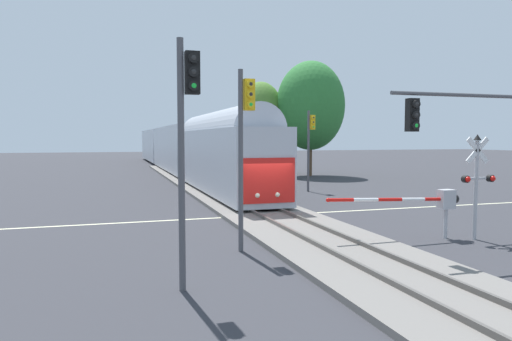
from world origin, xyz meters
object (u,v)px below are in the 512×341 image
(traffic_signal_median, at_px, (245,131))
(traffic_signal_far_side, at_px, (310,137))
(elm_centre_background, at_px, (261,120))
(traffic_signal_near_left, at_px, (186,124))
(crossing_gate_near, at_px, (434,201))
(crossing_signal_mast, at_px, (477,176))
(oak_far_right, at_px, (310,106))
(commuter_train, at_px, (178,147))
(traffic_signal_near_right, at_px, (486,128))

(traffic_signal_median, height_order, traffic_signal_far_side, traffic_signal_median)
(traffic_signal_median, height_order, elm_centre_background, elm_centre_background)
(traffic_signal_near_left, distance_m, traffic_signal_far_side, 21.80)
(crossing_gate_near, height_order, crossing_signal_mast, crossing_signal_mast)
(crossing_signal_mast, relative_size, oak_far_right, 0.34)
(crossing_gate_near, xyz_separation_m, traffic_signal_median, (-7.04, 0.32, 2.52))
(commuter_train, distance_m, crossing_signal_mast, 37.62)
(crossing_gate_near, bearing_deg, traffic_signal_near_right, -80.72)
(traffic_signal_far_side, bearing_deg, traffic_signal_near_right, -95.56)
(traffic_signal_median, bearing_deg, oak_far_right, 62.06)
(traffic_signal_near_right, height_order, elm_centre_background, elm_centre_background)
(traffic_signal_near_left, height_order, oak_far_right, oak_far_right)
(elm_centre_background, bearing_deg, traffic_signal_near_right, -95.01)
(traffic_signal_far_side, bearing_deg, oak_far_right, 65.95)
(commuter_train, relative_size, elm_centre_background, 6.98)
(traffic_signal_near_left, relative_size, traffic_signal_near_right, 1.10)
(crossing_gate_near, bearing_deg, traffic_signal_near_left, -162.09)
(oak_far_right, relative_size, elm_centre_background, 1.21)
(commuter_train, xyz_separation_m, traffic_signal_near_left, (-5.33, -39.74, 1.28))
(traffic_signal_median, bearing_deg, crossing_gate_near, -2.59)
(commuter_train, height_order, traffic_signal_near_right, commuter_train)
(traffic_signal_near_right, distance_m, elm_centre_background, 32.03)
(traffic_signal_near_left, distance_m, oak_far_right, 35.32)
(commuter_train, relative_size, crossing_signal_mast, 16.85)
(traffic_signal_far_side, height_order, oak_far_right, oak_far_right)
(traffic_signal_far_side, bearing_deg, traffic_signal_median, -120.91)
(traffic_signal_near_right, relative_size, traffic_signal_far_side, 0.98)
(traffic_signal_far_side, bearing_deg, crossing_signal_mast, -92.20)
(traffic_signal_median, bearing_deg, traffic_signal_far_side, 59.09)
(traffic_signal_near_left, height_order, traffic_signal_far_side, traffic_signal_near_left)
(commuter_train, bearing_deg, crossing_gate_near, -83.60)
(crossing_signal_mast, bearing_deg, traffic_signal_median, 174.32)
(traffic_signal_median, bearing_deg, traffic_signal_near_left, -125.49)
(crossing_signal_mast, bearing_deg, traffic_signal_near_right, -126.25)
(commuter_train, distance_m, crossing_gate_near, 36.94)
(crossing_gate_near, height_order, elm_centre_background, elm_centre_background)
(elm_centre_background, bearing_deg, oak_far_right, -25.14)
(traffic_signal_near_left, distance_m, traffic_signal_near_right, 9.83)
(traffic_signal_near_right, height_order, traffic_signal_median, traffic_signal_median)
(traffic_signal_near_left, bearing_deg, commuter_train, 82.36)
(commuter_train, bearing_deg, oak_far_right, -37.36)
(crossing_gate_near, relative_size, traffic_signal_near_left, 0.89)
(traffic_signal_near_left, xyz_separation_m, elm_centre_background, (12.57, 32.91, 1.50))
(crossing_signal_mast, height_order, oak_far_right, oak_far_right)
(crossing_gate_near, relative_size, crossing_signal_mast, 1.41)
(crossing_signal_mast, relative_size, traffic_signal_median, 0.65)
(commuter_train, bearing_deg, traffic_signal_far_side, -73.83)
(traffic_signal_near_right, xyz_separation_m, traffic_signal_far_side, (1.70, 17.48, -0.27))
(traffic_signal_median, xyz_separation_m, traffic_signal_far_side, (9.08, 15.16, -0.19))
(crossing_signal_mast, distance_m, traffic_signal_near_right, 2.48)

